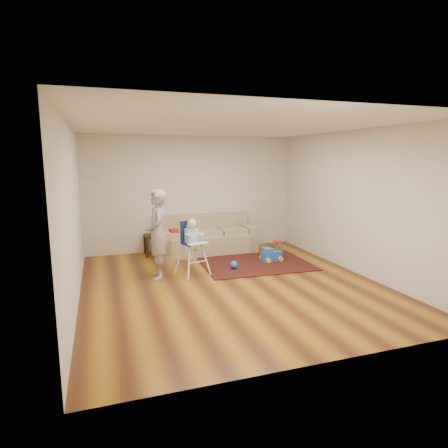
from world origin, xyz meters
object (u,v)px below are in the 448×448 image
object	(u,v)px
sofa	(207,234)
side_table	(155,245)
ride_on_toy	(271,251)
adult	(157,234)
high_chair	(192,248)
toy_ball	(234,265)

from	to	relation	value
sofa	side_table	world-z (taller)	sofa
ride_on_toy	adult	world-z (taller)	adult
ride_on_toy	high_chair	size ratio (longest dim) A/B	0.40
high_chair	ride_on_toy	bearing A→B (deg)	-6.08
sofa	side_table	xyz separation A→B (m)	(-1.18, 0.16, -0.20)
sofa	adult	distance (m)	2.09
ride_on_toy	toy_ball	size ratio (longest dim) A/B	2.78
ride_on_toy	toy_ball	bearing A→B (deg)	-169.52
sofa	high_chair	world-z (taller)	high_chair
sofa	toy_ball	bearing A→B (deg)	-85.27
side_table	adult	distance (m)	1.81
high_chair	side_table	bearing A→B (deg)	87.48
sofa	side_table	size ratio (longest dim) A/B	4.84
high_chair	adult	size ratio (longest dim) A/B	0.66
toy_ball	sofa	bearing A→B (deg)	95.25
sofa	toy_ball	distance (m)	1.54
toy_ball	adult	bearing A→B (deg)	-178.29
side_table	high_chair	world-z (taller)	high_chair
side_table	high_chair	bearing A→B (deg)	-75.14
sofa	high_chair	size ratio (longest dim) A/B	2.09
toy_ball	adult	world-z (taller)	adult
side_table	toy_ball	distance (m)	2.12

